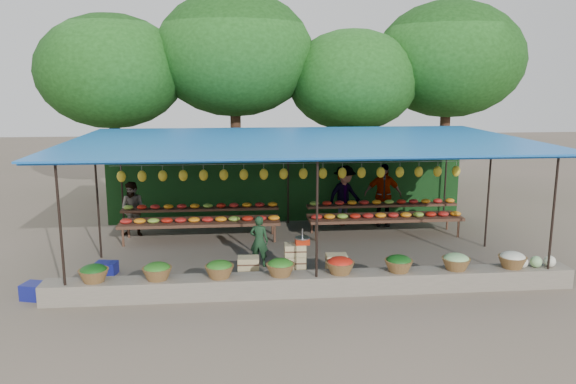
{
  "coord_description": "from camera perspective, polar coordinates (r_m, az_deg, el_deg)",
  "views": [
    {
      "loc": [
        -1.57,
        -13.3,
        4.22
      ],
      "look_at": [
        -0.26,
        0.2,
        1.49
      ],
      "focal_mm": 35.0,
      "sensor_mm": 36.0,
      "label": 1
    }
  ],
  "objects": [
    {
      "name": "produce_baskets",
      "position": [
        11.26,
        2.29,
        -7.56
      ],
      "size": [
        8.98,
        0.58,
        0.34
      ],
      "color": "brown",
      "rests_on": "stone_curb"
    },
    {
      "name": "netting_backdrop",
      "position": [
        16.79,
        -0.08,
        1.21
      ],
      "size": [
        10.6,
        0.06,
        2.5
      ],
      "primitive_type": "cube",
      "color": "#163F17",
      "rests_on": "ground"
    },
    {
      "name": "crate_counter",
      "position": [
        12.14,
        0.59,
        -7.39
      ],
      "size": [
        2.36,
        0.36,
        0.77
      ],
      "color": "tan",
      "rests_on": "ground"
    },
    {
      "name": "stone_curb",
      "position": [
        11.4,
        2.78,
        -9.28
      ],
      "size": [
        10.6,
        0.55,
        0.4
      ],
      "primitive_type": "cube",
      "color": "#665E51",
      "rests_on": "ground"
    },
    {
      "name": "fruit_table_right",
      "position": [
        15.63,
        9.76,
        -2.14
      ],
      "size": [
        4.21,
        0.95,
        0.93
      ],
      "color": "#45271B",
      "rests_on": "ground"
    },
    {
      "name": "customer_left",
      "position": [
        15.81,
        -15.41,
        -1.69
      ],
      "size": [
        0.82,
        0.7,
        1.51
      ],
      "primitive_type": "imported",
      "rotation": [
        0.0,
        0.0,
        -0.19
      ],
      "color": "slate",
      "rests_on": "ground"
    },
    {
      "name": "stall_canopy",
      "position": [
        13.54,
        1.17,
        4.85
      ],
      "size": [
        10.8,
        6.6,
        2.82
      ],
      "color": "black",
      "rests_on": "ground"
    },
    {
      "name": "blue_crate_back",
      "position": [
        13.08,
        -17.98,
        -7.37
      ],
      "size": [
        0.51,
        0.4,
        0.28
      ],
      "primitive_type": "cube",
      "rotation": [
        0.0,
        0.0,
        -0.17
      ],
      "color": "navy",
      "rests_on": "ground"
    },
    {
      "name": "weighing_scale",
      "position": [
        12.0,
        1.47,
        -4.93
      ],
      "size": [
        0.32,
        0.32,
        0.33
      ],
      "color": "red",
      "rests_on": "crate_counter"
    },
    {
      "name": "customer_mid",
      "position": [
        16.5,
        5.76,
        -0.34
      ],
      "size": [
        1.31,
        1.09,
        1.76
      ],
      "primitive_type": "imported",
      "rotation": [
        0.0,
        0.0,
        0.46
      ],
      "color": "slate",
      "rests_on": "ground"
    },
    {
      "name": "vendor_seated",
      "position": [
        12.87,
        -2.95,
        -4.99
      ],
      "size": [
        0.5,
        0.39,
        1.19
      ],
      "primitive_type": "imported",
      "rotation": [
        0.0,
        0.0,
        2.86
      ],
      "color": "#1B3B21",
      "rests_on": "ground"
    },
    {
      "name": "ground",
      "position": [
        14.04,
        1.15,
        -6.1
      ],
      "size": [
        60.0,
        60.0,
        0.0
      ],
      "primitive_type": "plane",
      "color": "#635A48",
      "rests_on": "ground"
    },
    {
      "name": "fruit_table_left",
      "position": [
        15.12,
        -8.87,
        -2.57
      ],
      "size": [
        4.21,
        0.95,
        0.93
      ],
      "color": "#45271B",
      "rests_on": "ground"
    },
    {
      "name": "customer_right",
      "position": [
        16.57,
        9.62,
        -0.28
      ],
      "size": [
        1.13,
        0.61,
        1.83
      ],
      "primitive_type": "imported",
      "rotation": [
        0.0,
        0.0,
        -0.15
      ],
      "color": "slate",
      "rests_on": "ground"
    },
    {
      "name": "blue_crate_front",
      "position": [
        12.15,
        -24.17,
        -9.18
      ],
      "size": [
        0.61,
        0.51,
        0.32
      ],
      "primitive_type": "cube",
      "rotation": [
        0.0,
        0.0,
        -0.28
      ],
      "color": "navy",
      "rests_on": "ground"
    },
    {
      "name": "tree_row",
      "position": [
        19.5,
        0.59,
        12.82
      ],
      "size": [
        16.51,
        5.5,
        7.12
      ],
      "color": "#341B12",
      "rests_on": "ground"
    }
  ]
}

